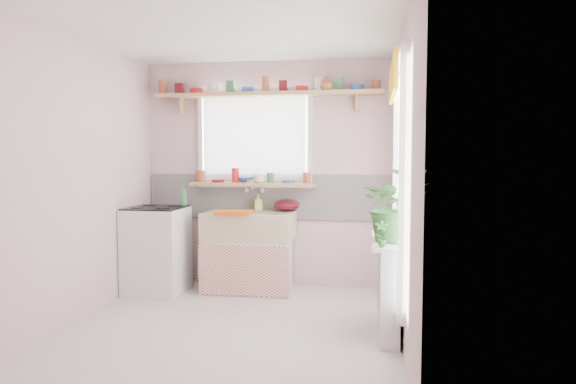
# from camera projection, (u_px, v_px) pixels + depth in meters

# --- Properties ---
(room) EXTENTS (3.20, 3.20, 3.20)m
(room) POSITION_uv_depth(u_px,v_px,m) (320.00, 165.00, 4.90)
(room) COLOR silver
(room) RESTS_ON ground
(sink_unit) EXTENTS (0.95, 0.65, 1.11)m
(sink_unit) POSITION_uv_depth(u_px,v_px,m) (249.00, 251.00, 5.53)
(sink_unit) COLOR white
(sink_unit) RESTS_ON ground
(cooker) EXTENTS (0.58, 0.58, 0.93)m
(cooker) POSITION_uv_depth(u_px,v_px,m) (157.00, 250.00, 5.44)
(cooker) COLOR white
(cooker) RESTS_ON ground
(radiator_ledge) EXTENTS (0.22, 0.95, 0.78)m
(radiator_ledge) POSITION_uv_depth(u_px,v_px,m) (389.00, 284.00, 4.21)
(radiator_ledge) COLOR white
(radiator_ledge) RESTS_ON ground
(windowsill) EXTENTS (1.40, 0.22, 0.04)m
(windowsill) POSITION_uv_depth(u_px,v_px,m) (253.00, 184.00, 5.66)
(windowsill) COLOR tan
(windowsill) RESTS_ON room
(pine_shelf) EXTENTS (2.52, 0.24, 0.04)m
(pine_shelf) POSITION_uv_depth(u_px,v_px,m) (266.00, 94.00, 5.56)
(pine_shelf) COLOR tan
(pine_shelf) RESTS_ON room
(shelf_crockery) EXTENTS (2.47, 0.11, 0.12)m
(shelf_crockery) POSITION_uv_depth(u_px,v_px,m) (264.00, 87.00, 5.56)
(shelf_crockery) COLOR #A55133
(shelf_crockery) RESTS_ON pine_shelf
(sill_crockery) EXTENTS (1.35, 0.11, 0.12)m
(sill_crockery) POSITION_uv_depth(u_px,v_px,m) (251.00, 178.00, 5.66)
(sill_crockery) COLOR #A55133
(sill_crockery) RESTS_ON windowsill
(dish_tray) EXTENTS (0.37, 0.29, 0.04)m
(dish_tray) POSITION_uv_depth(u_px,v_px,m) (234.00, 212.00, 5.33)
(dish_tray) COLOR #FE6016
(dish_tray) RESTS_ON sink_unit
(colander) EXTENTS (0.29, 0.29, 0.13)m
(colander) POSITION_uv_depth(u_px,v_px,m) (287.00, 205.00, 5.64)
(colander) COLOR #500D19
(colander) RESTS_ON sink_unit
(jade_plant) EXTENTS (0.57, 0.51, 0.58)m
(jade_plant) POSITION_uv_depth(u_px,v_px,m) (394.00, 205.00, 4.04)
(jade_plant) COLOR #316729
(jade_plant) RESTS_ON radiator_ledge
(fruit_bowl) EXTENTS (0.35, 0.35, 0.07)m
(fruit_bowl) POSITION_uv_depth(u_px,v_px,m) (393.00, 234.00, 4.23)
(fruit_bowl) COLOR silver
(fruit_bowl) RESTS_ON radiator_ledge
(herb_pot) EXTENTS (0.11, 0.08, 0.20)m
(herb_pot) POSITION_uv_depth(u_px,v_px,m) (381.00, 234.00, 3.80)
(herb_pot) COLOR #2D6D2B
(herb_pot) RESTS_ON radiator_ledge
(soap_bottle_sink) EXTENTS (0.11, 0.11, 0.18)m
(soap_bottle_sink) POSITION_uv_depth(u_px,v_px,m) (258.00, 202.00, 5.69)
(soap_bottle_sink) COLOR #CADE62
(soap_bottle_sink) RESTS_ON sink_unit
(sill_cup) EXTENTS (0.14, 0.14, 0.09)m
(sill_cup) POSITION_uv_depth(u_px,v_px,m) (259.00, 179.00, 5.58)
(sill_cup) COLOR white
(sill_cup) RESTS_ON windowsill
(sill_bowl) EXTENTS (0.21, 0.21, 0.06)m
(sill_bowl) POSITION_uv_depth(u_px,v_px,m) (246.00, 180.00, 5.71)
(sill_bowl) COLOR #3150A0
(sill_bowl) RESTS_ON windowsill
(shelf_vase) EXTENTS (0.17, 0.17, 0.15)m
(shelf_vase) POSITION_uv_depth(u_px,v_px,m) (327.00, 83.00, 5.38)
(shelf_vase) COLOR #A55F32
(shelf_vase) RESTS_ON pine_shelf
(cooker_bottle) EXTENTS (0.09, 0.10, 0.23)m
(cooker_bottle) POSITION_uv_depth(u_px,v_px,m) (183.00, 195.00, 5.58)
(cooker_bottle) COLOR #42854A
(cooker_bottle) RESTS_ON cooker
(fruit) EXTENTS (0.20, 0.14, 0.10)m
(fruit) POSITION_uv_depth(u_px,v_px,m) (394.00, 227.00, 4.23)
(fruit) COLOR orange
(fruit) RESTS_ON fruit_bowl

